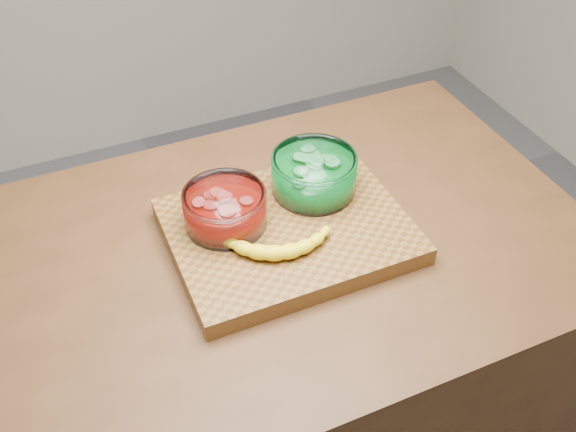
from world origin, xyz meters
name	(u,v)px	position (x,y,z in m)	size (l,w,h in m)	color
counter	(288,371)	(0.00, 0.00, 0.45)	(1.20, 0.80, 0.90)	#482B15
cutting_board	(288,231)	(0.00, 0.00, 0.92)	(0.45, 0.35, 0.04)	brown
bowl_red	(225,209)	(-0.11, 0.05, 0.98)	(0.16, 0.16, 0.07)	white
bowl_green	(314,174)	(0.09, 0.07, 0.98)	(0.17, 0.17, 0.08)	white
banana	(276,236)	(-0.04, -0.04, 0.96)	(0.23, 0.15, 0.03)	yellow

